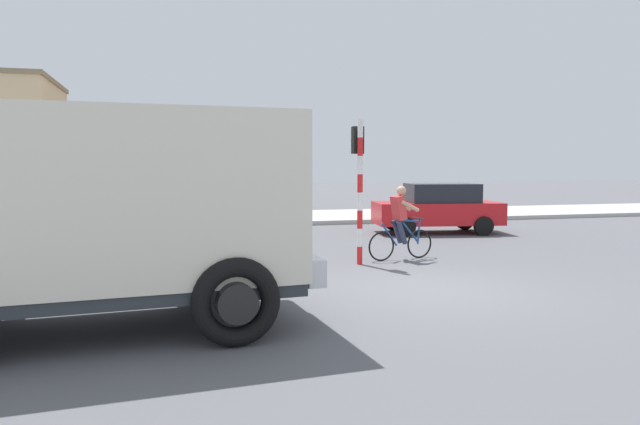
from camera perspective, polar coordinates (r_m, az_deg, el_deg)
ground_plane at (r=10.68m, az=10.11°, el=-7.35°), size 120.00×120.00×0.00m
sidewalk_far at (r=23.60m, az=-4.09°, el=-0.51°), size 80.00×5.00×0.16m
truck_foreground at (r=8.23m, az=-20.89°, el=0.57°), size 5.60×3.15×2.90m
cyclist at (r=13.75m, az=7.82°, el=-0.99°), size 1.71×0.56×1.72m
traffic_light_pole at (r=13.01m, az=3.80°, el=4.03°), size 0.24×0.43×3.20m
car_red_near at (r=18.16m, az=-18.22°, el=0.04°), size 4.16×2.21×1.60m
car_white_mid at (r=19.34m, az=11.39°, el=0.45°), size 4.22×2.34×1.60m
pedestrian_near_kerb at (r=18.00m, az=-6.39°, el=0.30°), size 0.34×0.22×1.62m
building_mid_block at (r=29.76m, az=-13.53°, el=3.95°), size 7.76×7.61×3.79m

